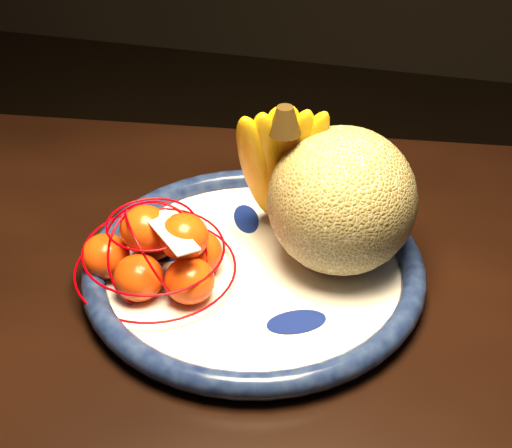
% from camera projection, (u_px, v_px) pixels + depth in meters
% --- Properties ---
extents(dining_table, '(1.51, 1.01, 0.71)m').
position_uv_depth(dining_table, '(405.00, 399.00, 0.84)').
color(dining_table, black).
rests_on(dining_table, ground).
extents(fruit_bowl, '(0.38, 0.38, 0.03)m').
position_uv_depth(fruit_bowl, '(254.00, 269.00, 0.88)').
color(fruit_bowl, white).
rests_on(fruit_bowl, dining_table).
extents(cantaloupe, '(0.16, 0.16, 0.16)m').
position_uv_depth(cantaloupe, '(342.00, 201.00, 0.84)').
color(cantaloupe, olive).
rests_on(cantaloupe, fruit_bowl).
extents(banana_bunch, '(0.13, 0.13, 0.20)m').
position_uv_depth(banana_bunch, '(278.00, 160.00, 0.87)').
color(banana_bunch, '#ECB114').
rests_on(banana_bunch, fruit_bowl).
extents(mandarin_bag, '(0.22, 0.22, 0.11)m').
position_uv_depth(mandarin_bag, '(158.00, 253.00, 0.85)').
color(mandarin_bag, '#FF3E08').
rests_on(mandarin_bag, fruit_bowl).
extents(price_tag, '(0.07, 0.07, 0.01)m').
position_uv_depth(price_tag, '(171.00, 233.00, 0.80)').
color(price_tag, white).
rests_on(price_tag, mandarin_bag).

